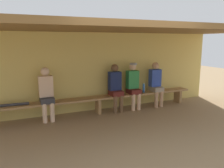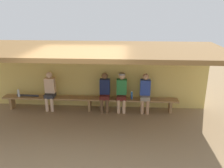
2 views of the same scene
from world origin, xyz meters
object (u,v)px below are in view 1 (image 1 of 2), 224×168
baseball_bat (12,105)px  player_middle (116,86)px  player_with_sunglasses (133,84)px  water_bottle_clear (144,88)px  player_near_post (156,82)px  player_in_blue (46,92)px  bench (98,100)px

baseball_bat → player_middle: bearing=3.0°
player_with_sunglasses → baseball_bat: 3.27m
player_with_sunglasses → baseball_bat: size_ratio=1.75×
player_with_sunglasses → baseball_bat: player_with_sunglasses is taller
player_with_sunglasses → water_bottle_clear: size_ratio=4.79×
player_near_post → player_in_blue: same height
player_near_post → baseball_bat: (-4.05, -0.00, -0.24)m
player_with_sunglasses → water_bottle_clear: bearing=-4.4°
water_bottle_clear → baseball_bat: 3.60m
player_middle → water_bottle_clear: 0.92m
player_with_sunglasses → water_bottle_clear: player_with_sunglasses is taller
player_in_blue → player_near_post: bearing=0.0°
player_near_post → water_bottle_clear: 0.47m
water_bottle_clear → player_middle: bearing=178.4°
bench → water_bottle_clear: size_ratio=21.35×
player_middle → water_bottle_clear: (0.91, -0.03, -0.13)m
player_near_post → player_middle: same height
player_near_post → player_middle: (-1.35, 0.00, 0.00)m
player_near_post → player_with_sunglasses: bearing=180.0°
player_in_blue → baseball_bat: 0.84m
bench → baseball_bat: 2.16m
player_middle → bench: bearing=-179.7°
bench → player_in_blue: size_ratio=4.49×
water_bottle_clear → baseball_bat: bearing=179.6°
player_with_sunglasses → player_near_post: 0.79m
player_near_post → player_in_blue: bearing=180.0°
player_middle → baseball_bat: size_ratio=1.73×
water_bottle_clear → baseball_bat: (-3.60, 0.02, -0.10)m
baseball_bat → bench: bearing=2.9°
player_with_sunglasses → player_near_post: bearing=-0.0°
water_bottle_clear → player_in_blue: bearing=179.5°
player_in_blue → player_with_sunglasses: bearing=0.0°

